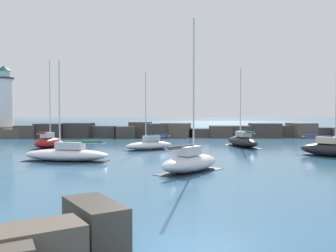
{
  "coord_description": "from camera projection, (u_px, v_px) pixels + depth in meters",
  "views": [
    {
      "loc": [
        -0.25,
        -11.54,
        4.32
      ],
      "look_at": [
        0.75,
        27.2,
        2.86
      ],
      "focal_mm": 40.0,
      "sensor_mm": 36.0,
      "label": 1
    }
  ],
  "objects": [
    {
      "name": "mooring_buoy_orange_near",
      "position": [
        192.0,
        155.0,
        35.01
      ],
      "size": [
        0.65,
        0.65,
        0.85
      ],
      "color": "red",
      "rests_on": "ground"
    },
    {
      "name": "lighthouse",
      "position": [
        4.0,
        106.0,
        64.67
      ],
      "size": [
        3.89,
        3.89,
        12.32
      ],
      "color": "gray",
      "rests_on": "ground"
    },
    {
      "name": "sailboat_moored_2",
      "position": [
        48.0,
        142.0,
        45.14
      ],
      "size": [
        3.19,
        5.51,
        10.53
      ],
      "color": "maroon",
      "rests_on": "ground"
    },
    {
      "name": "breakwater_jetty",
      "position": [
        165.0,
        131.0,
        64.2
      ],
      "size": [
        65.41,
        7.2,
        2.59
      ],
      "color": "#4C443D",
      "rests_on": "ground"
    },
    {
      "name": "sailboat_moored_4",
      "position": [
        190.0,
        162.0,
        26.93
      ],
      "size": [
        5.54,
        5.94,
        11.11
      ],
      "color": "silver",
      "rests_on": "ground"
    },
    {
      "name": "sailboat_moored_1",
      "position": [
        242.0,
        141.0,
        46.48
      ],
      "size": [
        3.55,
        8.16,
        9.78
      ],
      "color": "black",
      "rests_on": "ground"
    },
    {
      "name": "sailboat_moored_6",
      "position": [
        149.0,
        144.0,
        42.83
      ],
      "size": [
        6.09,
        4.59,
        8.85
      ],
      "color": "white",
      "rests_on": "ground"
    },
    {
      "name": "open_sea_beyond",
      "position": [
        159.0,
        125.0,
        124.17
      ],
      "size": [
        400.0,
        116.0,
        0.01
      ],
      "color": "#235175",
      "rests_on": "ground"
    },
    {
      "name": "ground_plane",
      "position": [
        167.0,
        250.0,
        11.7
      ],
      "size": [
        600.0,
        600.0,
        0.0
      ],
      "primitive_type": "plane",
      "color": "#336084"
    },
    {
      "name": "sailboat_moored_3",
      "position": [
        330.0,
        149.0,
        36.34
      ],
      "size": [
        5.87,
        6.07,
        9.07
      ],
      "color": "black",
      "rests_on": "ground"
    },
    {
      "name": "sailboat_moored_0",
      "position": [
        67.0,
        154.0,
        32.9
      ],
      "size": [
        8.01,
        3.78,
        8.87
      ],
      "color": "white",
      "rests_on": "ground"
    },
    {
      "name": "foreground_rocks",
      "position": [
        27.0,
        249.0,
        9.95
      ],
      "size": [
        5.46,
        6.27,
        1.44
      ],
      "color": "brown",
      "rests_on": "ground"
    }
  ]
}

